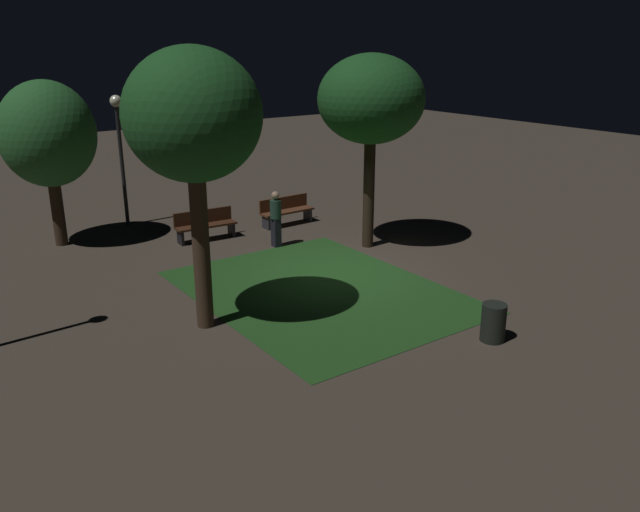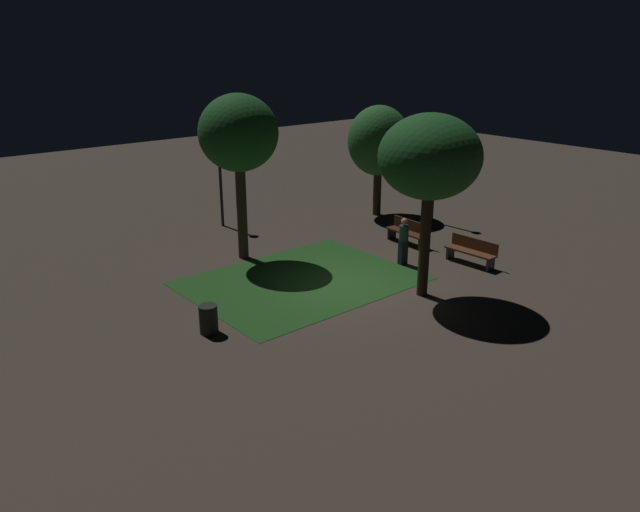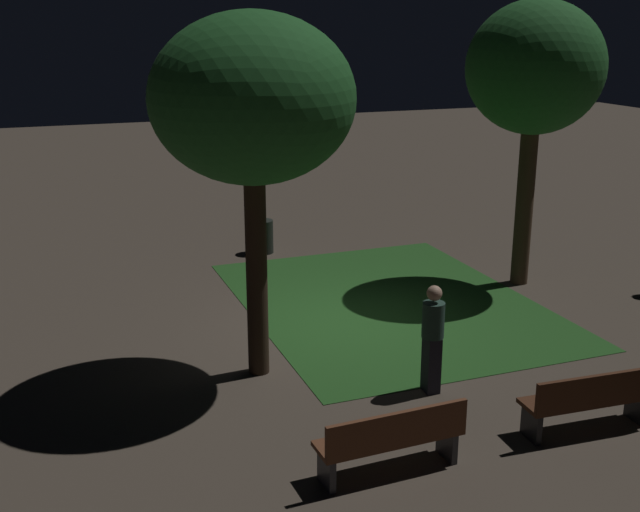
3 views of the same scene
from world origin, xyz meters
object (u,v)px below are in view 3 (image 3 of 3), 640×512
(tree_left_canopy, at_px, (535,71))
(trash_bin, at_px, (263,237))
(tree_right_canopy, at_px, (252,102))
(bench_near_trees, at_px, (591,399))
(bench_path_side, at_px, (392,438))
(pedestrian, at_px, (432,336))

(tree_left_canopy, bearing_deg, trash_bin, 137.63)
(tree_right_canopy, bearing_deg, tree_left_canopy, 19.77)
(bench_near_trees, bearing_deg, tree_left_canopy, 64.04)
(tree_right_canopy, relative_size, tree_left_canopy, 0.96)
(tree_left_canopy, xyz_separation_m, trash_bin, (-4.29, 3.91, -3.85))
(bench_path_side, bearing_deg, tree_left_canopy, 44.95)
(bench_near_trees, height_order, pedestrian, pedestrian)
(bench_near_trees, height_order, trash_bin, bench_near_trees)
(bench_path_side, xyz_separation_m, tree_left_canopy, (5.50, 5.49, 3.75))
(tree_right_canopy, bearing_deg, trash_bin, 72.89)
(trash_bin, bearing_deg, bench_path_side, -97.37)
(tree_left_canopy, bearing_deg, bench_near_trees, -115.96)
(bench_near_trees, xyz_separation_m, tree_left_canopy, (2.67, 5.49, 3.75))
(bench_path_side, relative_size, bench_near_trees, 0.99)
(tree_left_canopy, relative_size, trash_bin, 7.26)
(bench_near_trees, distance_m, tree_left_canopy, 7.17)
(bench_near_trees, distance_m, trash_bin, 9.54)
(bench_near_trees, relative_size, tree_left_canopy, 0.33)
(pedestrian, bearing_deg, tree_left_canopy, 42.66)
(bench_near_trees, xyz_separation_m, pedestrian, (-1.35, 1.78, 0.37))
(bench_path_side, distance_m, trash_bin, 9.48)
(bench_near_trees, bearing_deg, trash_bin, 99.73)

